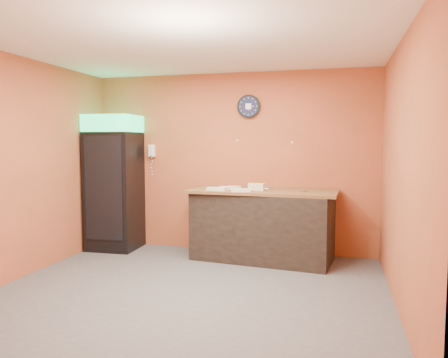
% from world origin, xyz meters
% --- Properties ---
extents(floor, '(4.50, 4.50, 0.00)m').
position_xyz_m(floor, '(0.00, 0.00, 0.00)').
color(floor, '#47474C').
rests_on(floor, ground).
extents(back_wall, '(4.50, 0.02, 2.80)m').
position_xyz_m(back_wall, '(0.00, 2.00, 1.40)').
color(back_wall, '#BC5235').
rests_on(back_wall, floor).
extents(left_wall, '(0.02, 4.00, 2.80)m').
position_xyz_m(left_wall, '(-2.25, 0.00, 1.40)').
color(left_wall, '#BC5235').
rests_on(left_wall, floor).
extents(right_wall, '(0.02, 4.00, 2.80)m').
position_xyz_m(right_wall, '(2.25, 0.00, 1.40)').
color(right_wall, '#BC5235').
rests_on(right_wall, floor).
extents(ceiling, '(4.50, 4.00, 0.02)m').
position_xyz_m(ceiling, '(0.00, 0.00, 2.80)').
color(ceiling, white).
rests_on(ceiling, back_wall).
extents(beverage_cooler, '(0.78, 0.79, 2.15)m').
position_xyz_m(beverage_cooler, '(-1.85, 1.60, 1.05)').
color(beverage_cooler, black).
rests_on(beverage_cooler, floor).
extents(prep_counter, '(2.07, 1.11, 0.99)m').
position_xyz_m(prep_counter, '(0.58, 1.56, 0.49)').
color(prep_counter, black).
rests_on(prep_counter, floor).
extents(wall_clock, '(0.36, 0.06, 0.36)m').
position_xyz_m(wall_clock, '(0.28, 1.97, 2.27)').
color(wall_clock, black).
rests_on(wall_clock, back_wall).
extents(wall_phone, '(0.11, 0.10, 0.20)m').
position_xyz_m(wall_phone, '(-1.33, 1.95, 1.58)').
color(wall_phone, white).
rests_on(wall_phone, back_wall).
extents(butcher_paper, '(2.19, 1.03, 0.04)m').
position_xyz_m(butcher_paper, '(0.58, 1.56, 1.01)').
color(butcher_paper, brown).
rests_on(butcher_paper, prep_counter).
extents(sub_roll_stack, '(0.26, 0.14, 0.10)m').
position_xyz_m(sub_roll_stack, '(0.50, 1.47, 1.08)').
color(sub_roll_stack, beige).
rests_on(sub_roll_stack, butcher_paper).
extents(wrapped_sandwich_left, '(0.32, 0.19, 0.04)m').
position_xyz_m(wrapped_sandwich_left, '(-0.04, 1.31, 1.05)').
color(wrapped_sandwich_left, silver).
rests_on(wrapped_sandwich_left, butcher_paper).
extents(wrapped_sandwich_mid, '(0.30, 0.18, 0.04)m').
position_xyz_m(wrapped_sandwich_mid, '(0.32, 1.26, 1.05)').
color(wrapped_sandwich_mid, silver).
rests_on(wrapped_sandwich_mid, butcher_paper).
extents(wrapped_sandwich_right, '(0.32, 0.27, 0.04)m').
position_xyz_m(wrapped_sandwich_right, '(0.09, 1.53, 1.05)').
color(wrapped_sandwich_right, silver).
rests_on(wrapped_sandwich_right, butcher_paper).
extents(kitchen_tool, '(0.05, 0.05, 0.05)m').
position_xyz_m(kitchen_tool, '(0.67, 1.64, 1.06)').
color(kitchen_tool, silver).
rests_on(kitchen_tool, butcher_paper).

